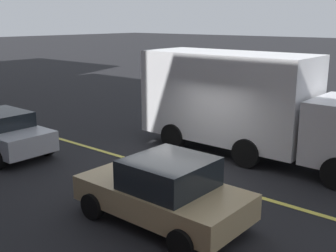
{
  "coord_description": "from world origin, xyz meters",
  "views": [
    {
      "loc": [
        -7.19,
        9.07,
        4.37
      ],
      "look_at": [
        -0.86,
        1.54,
        1.89
      ],
      "focal_mm": 44.95,
      "sensor_mm": 36.0,
      "label": 1
    }
  ],
  "objects": [
    {
      "name": "ground",
      "position": [
        0.0,
        0.0,
        0.0
      ],
      "size": [
        200.0,
        200.0,
        0.0
      ],
      "primitive_type": "plane",
      "color": "black"
    },
    {
      "name": "car_tan",
      "position": [
        -1.6,
        2.56,
        0.74
      ],
      "size": [
        3.88,
        2.05,
        1.5
      ],
      "color": "tan",
      "rests_on": "ground"
    },
    {
      "name": "truck_white",
      "position": [
        -0.57,
        -2.9,
        1.75
      ],
      "size": [
        8.22,
        2.51,
        3.34
      ],
      "color": "silver",
      "rests_on": "ground"
    },
    {
      "name": "car_silver",
      "position": [
        5.8,
        2.3,
        0.74
      ],
      "size": [
        3.96,
        1.92,
        1.42
      ],
      "color": "#A8AAB2",
      "rests_on": "ground"
    },
    {
      "name": "lane_stripe_center",
      "position": [
        0.0,
        0.0,
        0.01
      ],
      "size": [
        80.0,
        0.16,
        0.01
      ],
      "primitive_type": "cube",
      "color": "#D8CC4C",
      "rests_on": "ground"
    }
  ]
}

